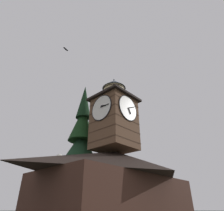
{
  "coord_description": "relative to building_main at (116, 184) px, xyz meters",
  "views": [
    {
      "loc": [
        15.65,
        11.88,
        1.31
      ],
      "look_at": [
        1.09,
        -1.71,
        11.84
      ],
      "focal_mm": 31.3,
      "sensor_mm": 36.0,
      "label": 1
    }
  ],
  "objects": [
    {
      "name": "moon",
      "position": [
        -13.02,
        -31.71,
        9.77
      ],
      "size": [
        1.87,
        1.87,
        1.87
      ],
      "color": "silver"
    },
    {
      "name": "building_main",
      "position": [
        0.0,
        0.0,
        0.0
      ],
      "size": [
        15.72,
        8.96,
        6.64
      ],
      "color": "#43281E",
      "rests_on": "ground_plane"
    },
    {
      "name": "clock_tower",
      "position": [
        0.58,
        0.31,
        7.06
      ],
      "size": [
        4.65,
        4.65,
        8.94
      ],
      "color": "brown",
      "rests_on": "building_main"
    },
    {
      "name": "pine_tree_behind",
      "position": [
        1.58,
        -4.02,
        3.38
      ],
      "size": [
        5.82,
        5.82,
        15.93
      ],
      "color": "#473323",
      "rests_on": "ground_plane"
    },
    {
      "name": "flying_bird_high",
      "position": [
        5.5,
        -3.7,
        16.31
      ],
      "size": [
        0.76,
        0.32,
        0.15
      ],
      "color": "black"
    }
  ]
}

